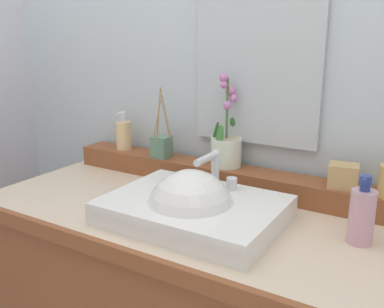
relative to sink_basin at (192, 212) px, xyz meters
The scene contains 9 objects.
wall_back 0.65m from the sink_basin, 96.47° to the left, with size 2.89×0.20×2.72m, color silver.
back_ledge 0.31m from the sink_basin, 100.17° to the left, with size 1.21×0.11×0.07m, color brown.
sink_basin is the anchor object (origin of this frame).
potted_plant 0.34m from the sink_basin, 100.51° to the left, with size 0.10×0.12×0.31m.
soap_dispenser 0.59m from the sink_basin, 148.45° to the left, with size 0.06×0.06×0.15m.
reed_diffuser 0.42m from the sink_basin, 136.57° to the left, with size 0.09×0.08×0.25m.
trinket_box 0.45m from the sink_basin, 41.41° to the left, with size 0.08×0.07×0.07m, color tan.
lotion_bottle 0.44m from the sink_basin, 15.02° to the left, with size 0.06×0.07×0.18m.
mirror 0.55m from the sink_basin, 86.65° to the left, with size 0.43×0.02×0.57m, color silver.
Camera 1 is at (0.62, -1.00, 1.39)m, focal length 39.88 mm.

